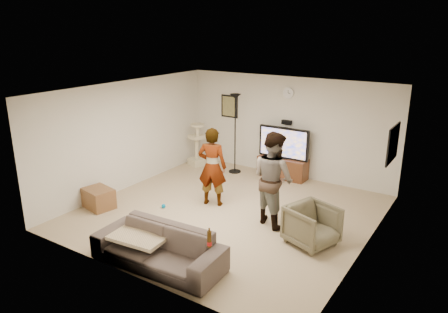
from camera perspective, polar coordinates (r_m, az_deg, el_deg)
The scene contains 24 objects.
floor at distance 8.80m, azimuth 0.56°, elevation -7.53°, with size 5.50×5.50×0.02m, color tan.
ceiling at distance 8.07m, azimuth 0.62°, elevation 8.93°, with size 5.50×5.50×0.02m, color silver.
wall_back at distance 10.69m, azimuth 8.54°, elevation 3.95°, with size 5.50×0.04×2.50m, color silver.
wall_front at distance 6.34m, azimuth -12.94°, elevation -5.79°, with size 5.50×0.04×2.50m, color silver.
wall_left at distance 10.04m, azimuth -12.80°, elevation 2.83°, with size 0.04×5.50×2.50m, color silver.
wall_right at distance 7.33m, azimuth 19.08°, elevation -3.11°, with size 0.04×5.50×2.50m, color silver.
wall_clock at distance 10.50m, azimuth 8.67°, elevation 8.44°, with size 0.26×0.26×0.04m, color white.
wall_speaker at distance 10.61m, azimuth 8.43°, elevation 4.57°, with size 0.25×0.10×0.10m, color black.
picture_back at distance 11.39m, azimuth 0.74°, elevation 6.77°, with size 0.42×0.03×0.52m, color olive.
picture_right at distance 8.76m, azimuth 21.76°, elevation 1.60°, with size 0.03×0.78×0.62m, color #FF8A60.
tv_stand at distance 10.74m, azimuth 7.89°, elevation -1.48°, with size 1.23×0.45×0.51m, color #432413.
console_box at distance 10.48m, azimuth 6.83°, elevation -3.20°, with size 0.40×0.30×0.07m, color silver.
tv at distance 10.55m, azimuth 8.03°, elevation 1.84°, with size 1.31×0.08×0.78m, color black.
tv_screen at distance 10.51m, azimuth 7.93°, elevation 1.79°, with size 1.20×0.01×0.68m, color gold.
floor_lamp at distance 10.81m, azimuth 1.50°, elevation 3.04°, with size 0.32×0.32×2.04m, color black.
cat_tree at distance 11.47m, azimuth -3.71°, elevation 1.64°, with size 0.38×0.38×1.18m, color #C4BB96.
person_left at distance 8.87m, azimuth -1.60°, elevation -1.40°, with size 0.61×0.40×1.68m, color gray.
person_right at distance 8.06m, azimuth 6.63°, elevation -2.96°, with size 0.88×0.69×1.82m, color #43598C.
sofa at distance 6.94m, azimuth -8.84°, elevation -12.00°, with size 2.16×0.84×0.63m, color #4B3F3A.
throw_blanket at distance 7.11m, azimuth -11.09°, elevation -10.37°, with size 0.90×0.70×0.06m, color #D0B88E.
beer_bottle at distance 6.18m, azimuth -1.98°, elevation -11.05°, with size 0.06×0.06×0.25m, color #3B2307.
armchair at distance 7.60m, azimuth 11.75°, elevation -9.08°, with size 0.76×0.78×0.71m, color brown.
side_table at distance 9.29m, azimuth -16.51°, elevation -5.41°, with size 0.63×0.47×0.42m, color brown.
toy_ball at distance 9.05m, azimuth -8.14°, elevation -6.62°, with size 0.09×0.09×0.09m, color #0070AA.
Camera 1 is at (4.27, -6.74, 3.69)m, focal length 33.97 mm.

